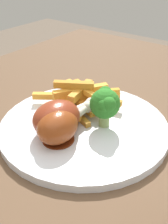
# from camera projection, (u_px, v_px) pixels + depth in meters

# --- Properties ---
(dining_table) EXTENTS (1.04, 0.85, 0.75)m
(dining_table) POSITION_uv_depth(u_px,v_px,m) (93.00, 208.00, 0.43)
(dining_table) COLOR brown
(dining_table) RESTS_ON ground_plane
(dinner_plate) EXTENTS (0.26, 0.26, 0.01)m
(dinner_plate) POSITION_uv_depth(u_px,v_px,m) (84.00, 126.00, 0.43)
(dinner_plate) COLOR silver
(dinner_plate) RESTS_ON dining_table
(broccoli_floret_front) EXTENTS (0.05, 0.05, 0.06)m
(broccoli_floret_front) POSITION_uv_depth(u_px,v_px,m) (105.00, 104.00, 0.40)
(broccoli_floret_front) COLOR #8DA65F
(broccoli_floret_front) RESTS_ON dinner_plate
(carrot_fries_pile) EXTENTS (0.12, 0.14, 0.05)m
(carrot_fries_pile) POSITION_uv_depth(u_px,v_px,m) (83.00, 96.00, 0.46)
(carrot_fries_pile) COLOR orange
(carrot_fries_pile) RESTS_ON dinner_plate
(chicken_drumstick_near) EXTENTS (0.12, 0.07, 0.05)m
(chicken_drumstick_near) POSITION_uv_depth(u_px,v_px,m) (57.00, 118.00, 0.39)
(chicken_drumstick_near) COLOR #5E1D0F
(chicken_drumstick_near) RESTS_ON dinner_plate
(chicken_drumstick_far) EXTENTS (0.11, 0.05, 0.05)m
(chicken_drumstick_far) POSITION_uv_depth(u_px,v_px,m) (60.00, 125.00, 0.38)
(chicken_drumstick_far) COLOR #5E220D
(chicken_drumstick_far) RESTS_ON dinner_plate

